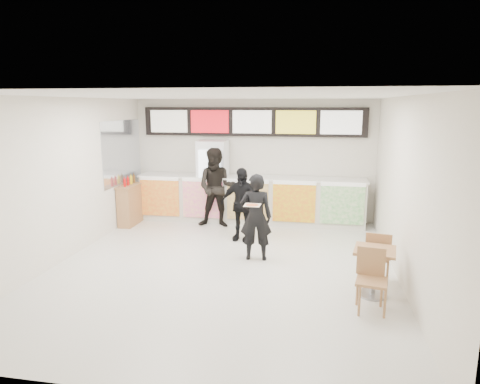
% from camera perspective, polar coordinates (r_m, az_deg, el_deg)
% --- Properties ---
extents(floor, '(7.00, 7.00, 0.00)m').
position_cam_1_polar(floor, '(7.79, -2.30, -9.98)').
color(floor, beige).
rests_on(floor, ground).
extents(ceiling, '(7.00, 7.00, 0.00)m').
position_cam_1_polar(ceiling, '(7.25, -2.50, 12.66)').
color(ceiling, white).
rests_on(ceiling, wall_back).
extents(wall_back, '(6.00, 0.00, 6.00)m').
position_cam_1_polar(wall_back, '(10.78, 1.70, 4.30)').
color(wall_back, silver).
rests_on(wall_back, floor).
extents(wall_left, '(0.00, 7.00, 7.00)m').
position_cam_1_polar(wall_left, '(8.54, -22.44, 1.52)').
color(wall_left, silver).
rests_on(wall_left, floor).
extents(wall_right, '(0.00, 7.00, 7.00)m').
position_cam_1_polar(wall_right, '(7.33, 21.13, 0.09)').
color(wall_right, silver).
rests_on(wall_right, floor).
extents(service_counter, '(5.56, 0.77, 1.14)m').
position_cam_1_polar(service_counter, '(10.54, 1.33, -0.98)').
color(service_counter, silver).
rests_on(service_counter, floor).
extents(menu_board, '(5.50, 0.14, 0.70)m').
position_cam_1_polar(menu_board, '(10.61, 1.66, 9.34)').
color(menu_board, black).
rests_on(menu_board, wall_back).
extents(drinks_fridge, '(0.70, 0.67, 2.00)m').
position_cam_1_polar(drinks_fridge, '(10.65, -3.62, 1.49)').
color(drinks_fridge, white).
rests_on(drinks_fridge, floor).
extents(mirror_panel, '(0.01, 2.00, 1.50)m').
position_cam_1_polar(mirror_panel, '(10.62, -15.40, 5.15)').
color(mirror_panel, '#B2B7BF').
rests_on(mirror_panel, wall_left).
extents(customer_main, '(0.63, 0.45, 1.64)m').
position_cam_1_polar(customer_main, '(7.93, 2.12, -3.36)').
color(customer_main, black).
rests_on(customer_main, floor).
extents(customer_left, '(0.95, 0.76, 1.88)m').
position_cam_1_polar(customer_left, '(10.08, -3.15, 0.56)').
color(customer_left, black).
rests_on(customer_left, floor).
extents(customer_mid, '(0.97, 0.52, 1.57)m').
position_cam_1_polar(customer_mid, '(9.08, 0.17, -1.65)').
color(customer_mid, black).
rests_on(customer_mid, floor).
extents(pizza_slice, '(0.36, 0.36, 0.02)m').
position_cam_1_polar(pizza_slice, '(7.42, 1.65, -1.71)').
color(pizza_slice, beige).
rests_on(pizza_slice, customer_main).
extents(cafe_table, '(0.69, 1.56, 0.88)m').
position_cam_1_polar(cafe_table, '(6.83, 17.46, -9.09)').
color(cafe_table, '#AA754E').
rests_on(cafe_table, floor).
extents(condiment_ledge, '(0.35, 0.87, 1.16)m').
position_cam_1_polar(condiment_ledge, '(10.68, -14.44, -1.59)').
color(condiment_ledge, '#AA754E').
rests_on(condiment_ledge, floor).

